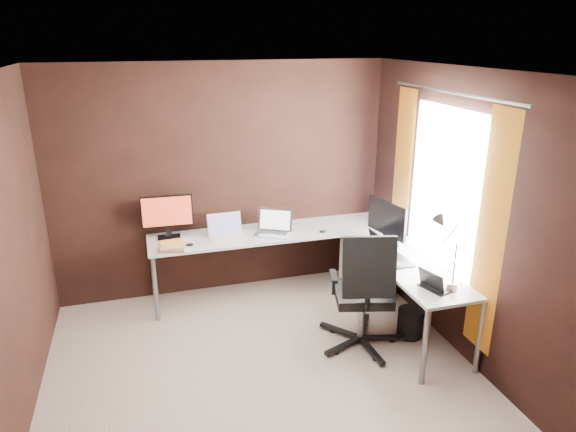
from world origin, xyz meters
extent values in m
cube|color=#BBA491|center=(0.00, 0.00, 0.00)|extent=(3.60, 3.60, 0.00)
cube|color=white|center=(0.00, 0.00, 2.50)|extent=(3.60, 3.60, 0.00)
cube|color=black|center=(0.00, 1.80, 1.25)|extent=(3.60, 0.00, 2.50)
cube|color=black|center=(0.00, -1.80, 1.25)|extent=(3.60, 0.00, 2.50)
cube|color=black|center=(-1.80, 0.00, 1.25)|extent=(0.00, 3.60, 2.50)
cube|color=black|center=(1.80, 0.00, 1.25)|extent=(0.00, 3.60, 2.50)
cube|color=white|center=(1.79, 0.35, 1.45)|extent=(0.00, 1.00, 1.30)
cube|color=orange|center=(1.75, -0.38, 1.25)|extent=(0.01, 0.35, 2.00)
cube|color=orange|center=(1.75, 1.07, 1.25)|extent=(0.01, 0.35, 2.00)
cylinder|color=slate|center=(1.75, 0.35, 2.28)|extent=(0.02, 1.90, 0.02)
cube|color=white|center=(0.48, 1.50, 0.71)|extent=(2.65, 0.60, 0.03)
cube|color=white|center=(1.50, 0.38, 0.71)|extent=(0.60, 1.65, 0.03)
cylinder|color=slate|center=(-0.81, 1.24, 0.35)|extent=(0.05, 0.05, 0.70)
cylinder|color=slate|center=(-0.81, 1.76, 0.35)|extent=(0.05, 0.05, 0.70)
cylinder|color=slate|center=(1.24, -0.41, 0.35)|extent=(0.05, 0.05, 0.70)
cylinder|color=slate|center=(1.76, -0.41, 0.35)|extent=(0.05, 0.05, 0.70)
cylinder|color=slate|center=(1.76, 1.76, 0.35)|extent=(0.05, 0.05, 0.70)
cube|color=white|center=(1.43, 1.15, 0.30)|extent=(0.42, 0.50, 0.60)
cube|color=black|center=(-0.62, 1.63, 0.74)|extent=(0.24, 0.16, 0.01)
cube|color=black|center=(-0.62, 1.65, 0.80)|extent=(0.05, 0.03, 0.11)
cube|color=black|center=(-0.62, 1.65, 1.02)|extent=(0.53, 0.05, 0.34)
cube|color=red|center=(-0.62, 1.63, 1.02)|extent=(0.50, 0.03, 0.31)
cube|color=black|center=(1.49, 0.82, 0.74)|extent=(0.18, 0.24, 0.01)
cube|color=black|center=(1.47, 0.82, 0.79)|extent=(0.04, 0.05, 0.10)
cube|color=black|center=(1.47, 0.82, 1.01)|extent=(0.15, 0.55, 0.34)
cube|color=#1830C2|center=(1.49, 0.82, 1.01)|extent=(0.12, 0.51, 0.31)
cube|color=white|center=(-0.04, 1.46, 0.74)|extent=(0.37, 0.27, 0.02)
cube|color=white|center=(-0.04, 1.55, 0.86)|extent=(0.36, 0.08, 0.22)
cube|color=slate|center=(-0.04, 1.55, 0.86)|extent=(0.32, 0.07, 0.19)
cube|color=silver|center=(0.45, 1.41, 0.74)|extent=(0.45, 0.41, 0.02)
cube|color=silver|center=(0.50, 1.50, 0.86)|extent=(0.36, 0.24, 0.23)
cube|color=white|center=(0.50, 1.50, 0.86)|extent=(0.31, 0.21, 0.20)
cube|color=black|center=(1.35, 0.45, 0.74)|extent=(0.30, 0.42, 0.02)
cube|color=black|center=(1.24, 0.45, 0.87)|extent=(0.09, 0.42, 0.26)
cube|color=#181E3C|center=(1.24, 0.45, 0.87)|extent=(0.07, 0.37, 0.22)
cube|color=black|center=(1.45, -0.16, 0.74)|extent=(0.25, 0.30, 0.02)
cube|color=black|center=(1.38, -0.18, 0.83)|extent=(0.12, 0.26, 0.16)
cube|color=#CC4B55|center=(1.39, -0.18, 0.83)|extent=(0.10, 0.23, 0.14)
cube|color=#997152|center=(-0.62, 1.30, 0.74)|extent=(0.27, 0.23, 0.02)
cube|color=gold|center=(-0.62, 1.30, 0.77)|extent=(0.24, 0.19, 0.02)
cube|color=white|center=(-0.62, 1.30, 0.79)|extent=(0.24, 0.19, 0.02)
cube|color=gold|center=(-0.62, 1.30, 0.80)|extent=(0.23, 0.19, 0.01)
ellipsoid|color=black|center=(-0.44, 1.34, 0.75)|extent=(0.09, 0.07, 0.03)
ellipsoid|color=black|center=(0.98, 1.31, 0.75)|extent=(0.08, 0.05, 0.03)
cylinder|color=slate|center=(1.56, -0.23, 0.76)|extent=(0.09, 0.09, 0.07)
cylinder|color=slate|center=(1.56, -0.23, 0.97)|extent=(0.02, 0.02, 0.35)
cylinder|color=slate|center=(1.51, -0.20, 1.22)|extent=(0.02, 0.19, 0.26)
cone|color=slate|center=(1.46, -0.13, 1.31)|extent=(0.11, 0.14, 0.15)
cylinder|color=slate|center=(1.00, 0.30, 0.27)|extent=(0.06, 0.06, 0.41)
cube|color=black|center=(1.00, 0.30, 0.51)|extent=(0.61, 0.61, 0.09)
cube|color=black|center=(0.94, 0.07, 0.89)|extent=(0.47, 0.24, 0.54)
cylinder|color=black|center=(1.50, 0.26, 0.14)|extent=(0.30, 0.30, 0.28)
camera|label=1|loc=(-0.83, -3.51, 2.74)|focal=32.00mm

